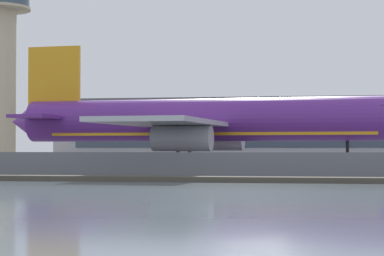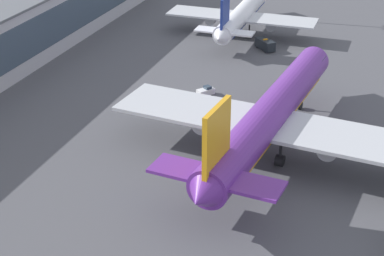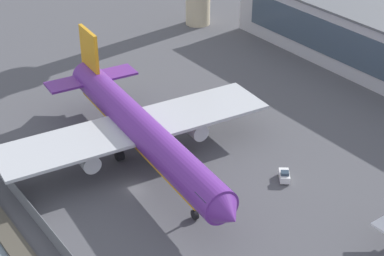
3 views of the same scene
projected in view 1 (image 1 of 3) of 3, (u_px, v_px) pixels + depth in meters
ground_plane at (248, 174)px, 88.36m from camera, size 500.00×500.00×0.00m
shoreline_seawall at (228, 179)px, 68.14m from camera, size 320.00×3.00×0.50m
perimeter_fence at (234, 166)px, 72.60m from camera, size 280.00×0.10×2.68m
cargo_jet_purple at (204, 122)px, 94.54m from camera, size 55.32×47.44×16.74m
baggage_tug at (343, 164)px, 107.30m from camera, size 3.52×3.20×1.80m
control_tower at (0, 51)px, 147.74m from camera, size 12.35×12.35×38.64m
terminal_building at (350, 131)px, 152.05m from camera, size 120.21×19.13×13.09m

